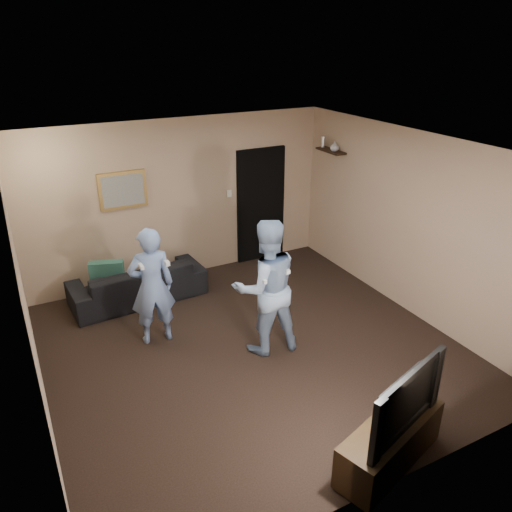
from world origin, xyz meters
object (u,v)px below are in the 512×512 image
wii_player_left (152,286)px  wii_player_right (266,287)px  tv_console (390,443)px  television (397,396)px  sofa (138,282)px

wii_player_left → wii_player_right: bearing=-34.9°
tv_console → television: 0.55m
wii_player_right → wii_player_left: bearing=145.1°
wii_player_left → wii_player_right: (1.21, -0.84, 0.09)m
tv_console → wii_player_right: bearing=75.5°
tv_console → television: television is taller
sofa → wii_player_right: (1.11, -2.03, 0.60)m
television → wii_player_left: 3.34m
television → wii_player_right: wii_player_right is taller
wii_player_left → wii_player_right: size_ratio=0.90×
tv_console → wii_player_right: size_ratio=0.71×
television → wii_player_right: size_ratio=0.64×
wii_player_left → television: bearing=-66.6°
sofa → wii_player_left: 1.30m
tv_console → television: size_ratio=1.11×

